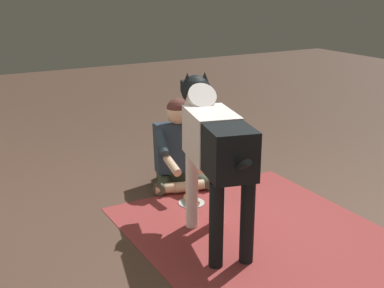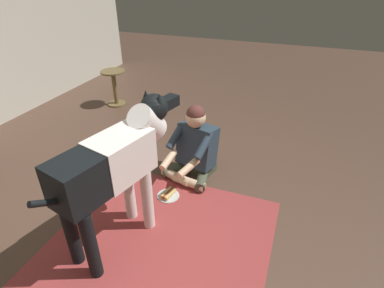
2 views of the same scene
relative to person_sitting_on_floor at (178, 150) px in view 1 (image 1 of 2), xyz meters
The scene contains 5 objects.
ground_plane 1.15m from the person_sitting_on_floor, behind, with size 15.92×15.92×0.00m, color brown.
area_rug 1.41m from the person_sitting_on_floor, behind, with size 2.38×1.79×0.01m, color #983736.
person_sitting_on_floor is the anchor object (origin of this frame).
large_dog 1.14m from the person_sitting_on_floor, 165.98° to the left, with size 1.41×0.51×1.16m.
hot_dog_on_plate 0.56m from the person_sitting_on_floor, 165.98° to the left, with size 0.23×0.23×0.06m.
Camera 1 is at (-2.87, 2.21, 1.84)m, focal length 47.75 mm.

